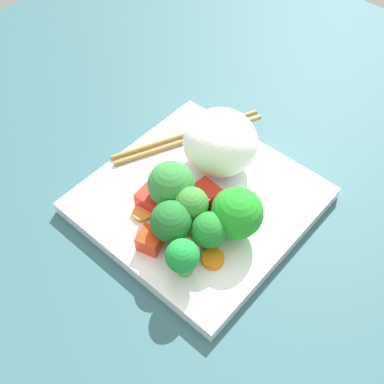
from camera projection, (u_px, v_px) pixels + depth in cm
name	position (u px, v px, depth cm)	size (l,w,h in cm)	color
ground_plane	(198.00, 210.00, 59.71)	(110.00, 110.00, 2.00)	#2E5860
square_plate	(198.00, 201.00, 58.26)	(24.36, 24.36, 1.71)	white
rice_mound	(220.00, 142.00, 57.83)	(9.11, 9.03, 7.66)	white
broccoli_floret_0	(171.00, 185.00, 53.68)	(5.34, 5.34, 6.71)	#70B35B
broccoli_floret_1	(209.00, 231.00, 50.94)	(3.89, 3.89, 5.30)	#64A451
broccoli_floret_2	(183.00, 257.00, 48.78)	(3.56, 3.56, 5.31)	#59A145
broccoli_floret_3	(191.00, 205.00, 52.18)	(3.75, 3.75, 5.90)	#73B755
broccoli_floret_4	(171.00, 222.00, 51.13)	(4.55, 4.55, 5.82)	#7BB050
broccoli_floret_5	(237.00, 213.00, 51.62)	(5.70, 5.70, 6.60)	#67A64C
carrot_slice_0	(142.00, 213.00, 55.65)	(2.17, 2.17, 0.59)	orange
carrot_slice_1	(217.00, 221.00, 54.97)	(2.28, 2.28, 0.66)	orange
carrot_slice_2	(183.00, 191.00, 57.75)	(3.09, 3.09, 0.52)	orange
carrot_slice_3	(213.00, 259.00, 51.79)	(2.44, 2.44, 0.76)	orange
carrot_slice_4	(162.00, 216.00, 55.36)	(2.57, 2.57, 0.63)	orange
pepper_chunk_1	(150.00, 240.00, 52.45)	(2.50, 2.51, 2.15)	red
pepper_chunk_2	(206.00, 194.00, 56.43)	(2.99, 2.91, 2.17)	red
pepper_chunk_3	(154.00, 198.00, 56.11)	(3.18, 3.31, 2.03)	red
chicken_piece_0	(186.00, 246.00, 51.80)	(3.55, 2.99, 2.45)	tan
chicken_piece_1	(225.00, 201.00, 55.47)	(3.79, 2.67, 2.60)	tan
chopstick_pair	(188.00, 137.00, 63.35)	(10.06, 19.87, 0.63)	olive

